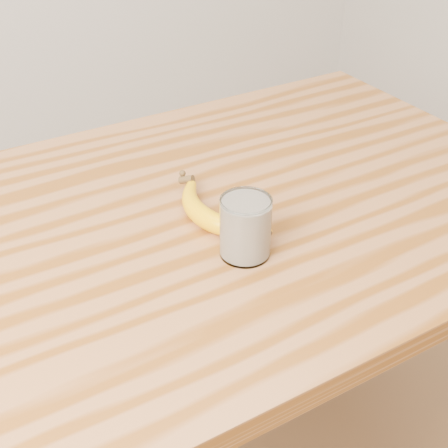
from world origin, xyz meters
TOP-DOWN VIEW (x-y plane):
  - table at (0.00, 0.00)m, footprint 1.20×0.80m
  - smoothie_glass at (-0.03, -0.13)m, footprint 0.08×0.08m
  - banana at (-0.05, -0.04)m, footprint 0.15×0.29m

SIDE VIEW (x-z plane):
  - table at x=0.00m, z-range 0.32..1.22m
  - banana at x=-0.05m, z-range 0.90..0.93m
  - smoothie_glass at x=-0.03m, z-range 0.90..1.00m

